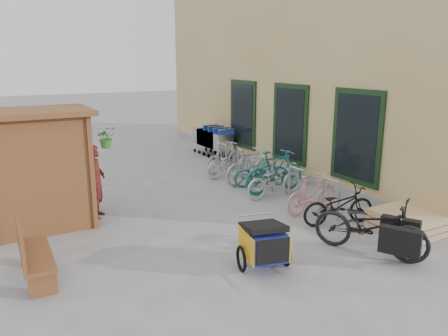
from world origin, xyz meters
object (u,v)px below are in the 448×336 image
bench (30,252)px  child_trailer (264,242)px  bike_0 (338,205)px  bike_7 (224,157)px  bike_4 (261,172)px  bike_2 (274,180)px  bike_5 (249,166)px  pallet_stack (406,222)px  bike_1 (312,194)px  bike_6 (230,163)px  shopping_carts (212,138)px  cargo_bike (372,227)px  bike_3 (275,171)px  kiosk (33,153)px  person_kiosk (96,181)px

bench → child_trailer: size_ratio=1.04×
bike_0 → bike_7: (0.09, 4.95, 0.06)m
bike_4 → bike_7: (-0.12, 1.79, 0.07)m
bike_2 → bike_5: bearing=-7.1°
pallet_stack → bike_5: size_ratio=0.71×
bike_1 → bike_5: 2.69m
pallet_stack → bike_6: size_ratio=0.77×
shopping_carts → bike_1: shopping_carts is taller
shopping_carts → child_trailer: size_ratio=1.47×
bike_1 → shopping_carts: bearing=-10.9°
cargo_bike → bike_1: size_ratio=1.40×
pallet_stack → child_trailer: child_trailer is taller
bench → bike_3: (6.03, 1.97, 0.08)m
kiosk → bike_6: (5.38, 1.52, -1.14)m
shopping_carts → bike_7: shopping_carts is taller
bike_2 → kiosk: bearing=80.3°
bike_7 → bike_4: bearing=164.3°
bike_4 → bike_5: bike_5 is taller
shopping_carts → bike_5: size_ratio=1.25×
bike_0 → bike_7: size_ratio=1.01×
child_trailer → bike_3: size_ratio=0.77×
bike_3 → bike_5: 1.00m
person_kiosk → bike_2: person_kiosk is taller
bike_0 → bike_4: bike_0 is taller
child_trailer → pallet_stack: bearing=11.4°
kiosk → shopping_carts: kiosk is taller
child_trailer → bike_2: 3.90m
person_kiosk → bike_2: size_ratio=0.97×
bike_1 → bike_4: (0.21, 2.34, -0.05)m
bike_1 → bike_4: bearing=-8.5°
bike_1 → bike_6: bike_1 is taller
kiosk → bike_3: kiosk is taller
child_trailer → bike_7: bearing=80.0°
bench → shopping_carts: shopping_carts is taller
cargo_bike → person_kiosk: 5.67m
bike_2 → bench: bearing=103.3°
bike_0 → bike_1: bearing=14.1°
bike_1 → bike_3: size_ratio=0.81×
bike_4 → bike_5: size_ratio=0.91×
bike_2 → bike_6: (-0.01, 2.19, -0.02)m
child_trailer → bike_1: bearing=48.1°
child_trailer → bike_5: size_ratio=0.85×
bike_6 → bike_4: bearing=-171.2°
pallet_stack → cargo_bike: bearing=-165.2°
cargo_bike → bike_0: size_ratio=1.32×
bench → bike_7: bearing=38.1°
child_trailer → cargo_bike: size_ratio=0.68×
shopping_carts → cargo_bike: bearing=-99.2°
kiosk → bench: bearing=-99.7°
pallet_stack → bike_0: (-0.85, 1.00, 0.20)m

